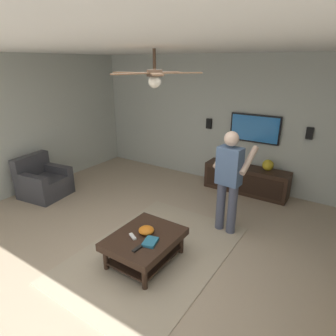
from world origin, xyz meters
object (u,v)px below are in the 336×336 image
at_px(armchair, 43,183).
at_px(book, 150,242).
at_px(coffee_table, 145,242).
at_px(wall_speaker_right, 209,124).
at_px(bowl, 146,230).
at_px(remote_black, 137,249).
at_px(tv, 255,129).
at_px(ceiling_fan, 154,75).
at_px(remote_white, 133,236).
at_px(vase_round, 268,165).
at_px(person_standing, 229,177).
at_px(wall_speaker_left, 310,133).
at_px(media_console, 246,180).

xyz_separation_m(armchair, book, (-0.60, -3.16, 0.14)).
height_order(coffee_table, wall_speaker_right, wall_speaker_right).
relative_size(bowl, remote_black, 1.40).
height_order(tv, wall_speaker_right, tv).
bearing_deg(remote_black, bowl, 22.44).
relative_size(coffee_table, book, 4.55).
bearing_deg(tv, remote_black, -4.25).
bearing_deg(bowl, ceiling_fan, 15.31).
bearing_deg(ceiling_fan, remote_white, -178.82).
distance_m(tv, remote_black, 3.59).
height_order(remote_black, wall_speaker_right, wall_speaker_right).
height_order(bowl, vase_round, vase_round).
bearing_deg(book, person_standing, 148.20).
bearing_deg(ceiling_fan, coffee_table, -165.01).
distance_m(person_standing, vase_round, 1.68).
height_order(person_standing, ceiling_fan, ceiling_fan).
relative_size(remote_white, book, 0.68).
xyz_separation_m(tv, book, (-3.27, 0.20, -0.89)).
bearing_deg(book, vase_round, 154.41).
bearing_deg(vase_round, coffee_table, 165.69).
xyz_separation_m(remote_white, vase_round, (3.10, -0.87, 0.25)).
distance_m(armchair, wall_speaker_left, 5.24).
relative_size(media_console, wall_speaker_right, 7.73).
distance_m(armchair, bowl, 3.02).
bearing_deg(wall_speaker_left, book, 159.70).
bearing_deg(wall_speaker_left, vase_round, 108.17).
distance_m(media_console, wall_speaker_left, 1.49).
relative_size(remote_white, remote_black, 1.00).
bearing_deg(ceiling_fan, armchair, 88.62).
height_order(book, wall_speaker_left, wall_speaker_left).
distance_m(person_standing, remote_black, 1.77).
bearing_deg(media_console, tv, -180.00).
distance_m(armchair, book, 3.22).
bearing_deg(ceiling_fan, book, -151.94).
xyz_separation_m(tv, vase_round, (-0.19, -0.39, -0.65)).
distance_m(armchair, coffee_table, 3.04).
bearing_deg(person_standing, vase_round, -0.02).
distance_m(vase_round, wall_speaker_right, 1.57).
height_order(remote_white, wall_speaker_left, wall_speaker_left).
relative_size(remote_black, book, 0.68).
bearing_deg(armchair, remote_black, -22.76).
height_order(media_console, tv, tv).
xyz_separation_m(coffee_table, book, (-0.09, -0.17, 0.12)).
relative_size(wall_speaker_right, ceiling_fan, 0.18).
relative_size(armchair, bowl, 4.38).
distance_m(vase_round, wall_speaker_left, 0.94).
xyz_separation_m(person_standing, remote_white, (-1.45, 0.71, -0.52)).
xyz_separation_m(remote_black, wall_speaker_left, (3.48, -1.27, 0.93)).
distance_m(wall_speaker_left, wall_speaker_right, 2.04).
height_order(person_standing, wall_speaker_right, person_standing).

